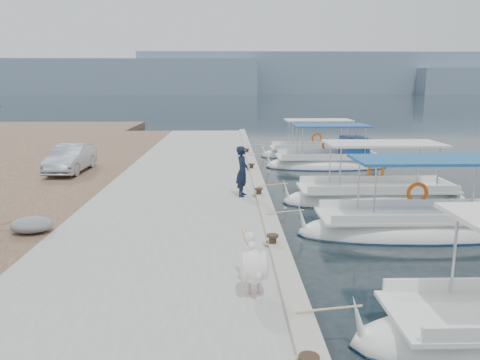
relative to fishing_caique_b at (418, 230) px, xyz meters
name	(u,v)px	position (x,y,z in m)	size (l,w,h in m)	color
ground	(273,224)	(-4.14, 1.06, -0.12)	(400.00, 400.00, 0.00)	black
concrete_quay	(189,184)	(-7.14, 6.06, 0.13)	(6.00, 40.00, 0.50)	#989893
quay_curb	(256,176)	(-4.36, 6.06, 0.44)	(0.44, 40.00, 0.12)	#A49F91
cobblestone_strip	(67,184)	(-12.14, 6.06, 0.13)	(4.00, 40.00, 0.50)	brown
distant_hills	(296,77)	(25.47, 202.55, 7.49)	(330.00, 60.00, 18.00)	gray
fishing_caique_b	(418,230)	(0.00, 0.00, 0.00)	(7.11, 2.12, 2.83)	white
fishing_caique_c	(375,199)	(-0.12, 3.68, 0.00)	(6.87, 2.23, 2.83)	white
fishing_caique_d	(328,163)	(-0.25, 11.27, 0.07)	(6.40, 2.45, 2.83)	white
fishing_caique_e	(314,155)	(-0.32, 14.89, 0.00)	(6.47, 2.13, 2.83)	white
mooring_bollards	(259,192)	(-4.49, 2.56, 0.57)	(0.28, 20.28, 0.33)	black
pelican	(254,265)	(-5.08, -4.84, 0.92)	(0.58, 1.37, 1.06)	tan
fisherman	(242,171)	(-5.05, 2.79, 1.24)	(0.63, 0.41, 1.73)	black
parked_car	(71,159)	(-12.42, 7.48, 0.97)	(1.26, 3.62, 1.19)	#A1AAB8
tarp_bundle	(32,225)	(-10.64, -1.09, 0.58)	(1.10, 0.90, 0.40)	slate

